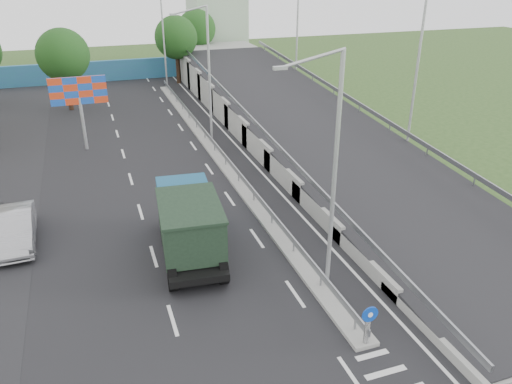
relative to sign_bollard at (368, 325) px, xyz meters
name	(u,v)px	position (x,y,z in m)	size (l,w,h in m)	color
road_surface	(186,178)	(-3.00, 17.83, -1.03)	(26.00, 90.00, 0.04)	black
median	(215,152)	(0.00, 21.83, -0.93)	(1.00, 44.00, 0.20)	gray
overpass_ramp	(308,121)	(7.50, 21.83, 0.72)	(10.00, 50.00, 3.50)	gray
median_guardrail	(215,143)	(0.00, 21.83, -0.28)	(0.09, 44.00, 0.71)	gray
sign_bollard	(368,325)	(0.00, 0.00, 0.00)	(0.64, 0.23, 1.67)	black
lamp_post_near	(331,165)	(0.11, 3.83, 4.77)	(2.74, 0.18, 10.08)	#B2B5B7
lamp_post_mid	(207,69)	(0.11, 23.83, 4.77)	(2.74, 0.18, 10.08)	#B2B5B7
lamp_post_far	(162,35)	(0.11, 43.83, 4.77)	(2.74, 0.18, 10.08)	#B2B5B7
blue_wall	(122,70)	(-4.00, 49.83, 0.17)	(30.00, 0.50, 2.40)	teal
church	(217,22)	(10.00, 57.83, 4.28)	(7.00, 7.00, 13.80)	#B2CCAD
billboard	(79,95)	(-9.00, 25.83, 3.15)	(4.00, 0.24, 5.50)	#B2B5B7
tree_left_mid	(63,55)	(-10.00, 37.83, 4.14)	(4.80, 4.80, 7.60)	black
tree_median_far	(176,38)	(2.00, 45.83, 4.14)	(4.80, 4.80, 7.60)	black
tree_ramp_far	(197,29)	(6.00, 52.83, 4.14)	(4.80, 4.80, 7.60)	black
dump_truck	(189,222)	(-4.73, 8.59, 0.70)	(3.26, 7.30, 3.13)	black
parked_car_b	(15,229)	(-12.81, 12.39, -0.20)	(1.76, 5.05, 1.66)	#9B9BA0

